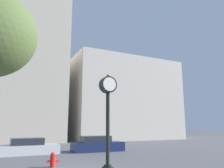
{
  "coord_description": "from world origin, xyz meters",
  "views": [
    {
      "loc": [
        -2.9,
        -10.09,
        2.07
      ],
      "look_at": [
        7.14,
        10.8,
        6.6
      ],
      "focal_mm": 35.0,
      "sensor_mm": 36.0,
      "label": 1
    }
  ],
  "objects": [
    {
      "name": "fire_hydrant_near",
      "position": [
        -0.52,
        1.99,
        0.38
      ],
      "size": [
        0.64,
        0.28,
        0.75
      ],
      "color": "red",
      "rests_on": "ground_plane"
    },
    {
      "name": "car_navy",
      "position": [
        4.32,
        7.86,
        0.55
      ],
      "size": [
        4.43,
        1.87,
        1.3
      ],
      "rotation": [
        0.0,
        0.0,
        -0.03
      ],
      "color": "#19234C",
      "rests_on": "ground_plane"
    },
    {
      "name": "car_silver",
      "position": [
        -1.15,
        8.21,
        0.51
      ],
      "size": [
        4.31,
        2.02,
        1.22
      ],
      "rotation": [
        0.0,
        0.0,
        0.03
      ],
      "color": "#BCBCC1",
      "rests_on": "ground_plane"
    },
    {
      "name": "building_tall_tower",
      "position": [
        -2.67,
        24.0,
        19.99
      ],
      "size": [
        13.96,
        12.0,
        39.97
      ],
      "color": "#BCB29E",
      "rests_on": "ground_plane"
    },
    {
      "name": "building_storefront_row",
      "position": [
        15.16,
        24.0,
        6.61
      ],
      "size": [
        18.11,
        12.0,
        13.21
      ],
      "color": "beige",
      "rests_on": "ground_plane"
    },
    {
      "name": "street_clock",
      "position": [
        1.81,
        0.21,
        3.24
      ],
      "size": [
        0.88,
        0.57,
        4.8
      ],
      "color": "black",
      "rests_on": "ground_plane"
    }
  ]
}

